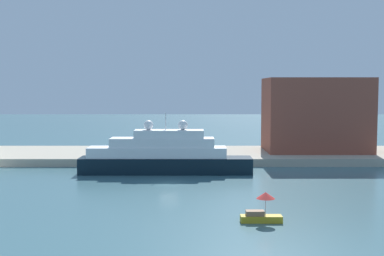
{
  "coord_description": "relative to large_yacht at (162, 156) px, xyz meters",
  "views": [
    {
      "loc": [
        3.38,
        -72.43,
        13.89
      ],
      "look_at": [
        3.63,
        6.0,
        7.74
      ],
      "focal_mm": 47.06,
      "sensor_mm": 36.0,
      "label": 1
    }
  ],
  "objects": [
    {
      "name": "mooring_bollard",
      "position": [
        2.03,
        7.64,
        -1.07
      ],
      "size": [
        0.47,
        0.47,
        0.82
      ],
      "primitive_type": "cylinder",
      "color": "black",
      "rests_on": "quay_dock"
    },
    {
      "name": "ground",
      "position": [
        1.31,
        -9.42,
        -2.9
      ],
      "size": [
        400.0,
        400.0,
        0.0
      ],
      "primitive_type": "plane",
      "color": "#3D6670"
    },
    {
      "name": "parked_car",
      "position": [
        -9.18,
        10.88,
        -0.87
      ],
      "size": [
        4.05,
        1.9,
        1.41
      ],
      "color": "silver",
      "rests_on": "quay_dock"
    },
    {
      "name": "harbor_building",
      "position": [
        29.44,
        18.45,
        5.81
      ],
      "size": [
        20.03,
        12.94,
        14.58
      ],
      "primitive_type": "cube",
      "color": "brown",
      "rests_on": "quay_dock"
    },
    {
      "name": "small_motorboat",
      "position": [
        11.97,
        -30.4,
        -1.63
      ],
      "size": [
        4.33,
        1.93,
        3.17
      ],
      "color": "#B7991E",
      "rests_on": "ground"
    },
    {
      "name": "person_figure",
      "position": [
        -3.29,
        9.84,
        -0.73
      ],
      "size": [
        0.36,
        0.36,
        1.63
      ],
      "color": "maroon",
      "rests_on": "quay_dock"
    },
    {
      "name": "large_yacht",
      "position": [
        0.0,
        0.0,
        0.0
      ],
      "size": [
        28.18,
        4.64,
        10.01
      ],
      "color": "black",
      "rests_on": "ground"
    },
    {
      "name": "quay_dock",
      "position": [
        1.31,
        17.0,
        -2.19
      ],
      "size": [
        110.0,
        20.83,
        1.42
      ],
      "primitive_type": "cube",
      "color": "#ADA38E",
      "rests_on": "ground"
    }
  ]
}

